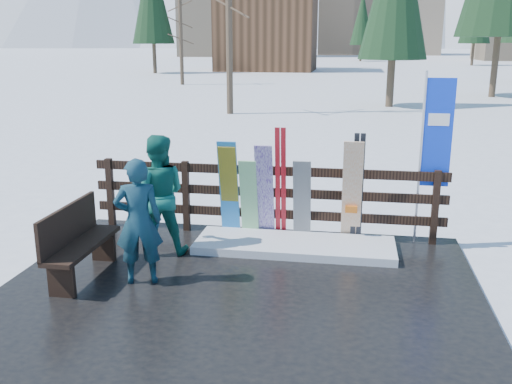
% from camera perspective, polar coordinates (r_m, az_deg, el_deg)
% --- Properties ---
extents(ground, '(700.00, 700.00, 0.00)m').
position_cam_1_polar(ground, '(7.22, -1.82, -10.48)').
color(ground, white).
rests_on(ground, ground).
extents(deck, '(6.00, 5.00, 0.08)m').
position_cam_1_polar(deck, '(7.20, -1.82, -10.20)').
color(deck, black).
rests_on(deck, ground).
extents(fence, '(5.60, 0.10, 1.15)m').
position_cam_1_polar(fence, '(9.00, 0.93, -0.27)').
color(fence, black).
rests_on(fence, deck).
extents(snow_patch, '(2.95, 1.00, 0.12)m').
position_cam_1_polar(snow_patch, '(8.55, 3.89, -5.34)').
color(snow_patch, white).
rests_on(snow_patch, deck).
extents(bench, '(0.41, 1.50, 0.97)m').
position_cam_1_polar(bench, '(7.77, -17.46, -4.59)').
color(bench, black).
rests_on(bench, deck).
extents(snowboard_0, '(0.30, 0.33, 1.56)m').
position_cam_1_polar(snowboard_0, '(8.86, -2.72, 0.27)').
color(snowboard_0, '#2980CF').
rests_on(snowboard_0, deck).
extents(snowboard_1, '(0.27, 0.33, 1.27)m').
position_cam_1_polar(snowboard_1, '(8.84, -0.72, -0.71)').
color(snowboard_1, white).
rests_on(snowboard_1, deck).
extents(snowboard_2, '(0.27, 0.38, 1.48)m').
position_cam_1_polar(snowboard_2, '(8.87, -2.67, 0.03)').
color(snowboard_2, yellow).
rests_on(snowboard_2, deck).
extents(snowboard_3, '(0.27, 0.43, 1.52)m').
position_cam_1_polar(snowboard_3, '(8.76, 0.88, 0.00)').
color(snowboard_3, white).
rests_on(snowboard_3, deck).
extents(snowboard_4, '(0.27, 0.33, 1.30)m').
position_cam_1_polar(snowboard_4, '(8.73, 4.62, -0.88)').
color(snowboard_4, black).
rests_on(snowboard_4, deck).
extents(snowboard_5, '(0.29, 0.39, 1.62)m').
position_cam_1_polar(snowboard_5, '(8.66, 9.58, -0.08)').
color(snowboard_5, white).
rests_on(snowboard_5, deck).
extents(ski_pair_a, '(0.16, 0.26, 1.77)m').
position_cam_1_polar(ski_pair_a, '(8.77, 2.48, 0.84)').
color(ski_pair_a, red).
rests_on(ski_pair_a, deck).
extents(ski_pair_b, '(0.17, 0.17, 1.71)m').
position_cam_1_polar(ski_pair_b, '(8.71, 10.13, 0.32)').
color(ski_pair_b, black).
rests_on(ski_pair_b, deck).
extents(rental_flag, '(0.45, 0.04, 2.60)m').
position_cam_1_polar(rental_flag, '(8.83, 17.33, 5.05)').
color(rental_flag, silver).
rests_on(rental_flag, deck).
extents(person_front, '(0.69, 0.56, 1.63)m').
position_cam_1_polar(person_front, '(7.32, -11.68, -2.91)').
color(person_front, '#194F56').
rests_on(person_front, deck).
extents(person_back, '(0.98, 0.85, 1.75)m').
position_cam_1_polar(person_back, '(8.29, -9.80, -0.30)').
color(person_back, '#136254').
rests_on(person_back, deck).
extents(resort_buildings, '(73.00, 87.60, 22.60)m').
position_cam_1_polar(resort_buildings, '(121.98, 10.04, 17.86)').
color(resort_buildings, tan).
rests_on(resort_buildings, ground).
extents(trees, '(42.15, 68.89, 13.15)m').
position_cam_1_polar(trees, '(55.47, 12.17, 17.38)').
color(trees, '#382B1E').
rests_on(trees, ground).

